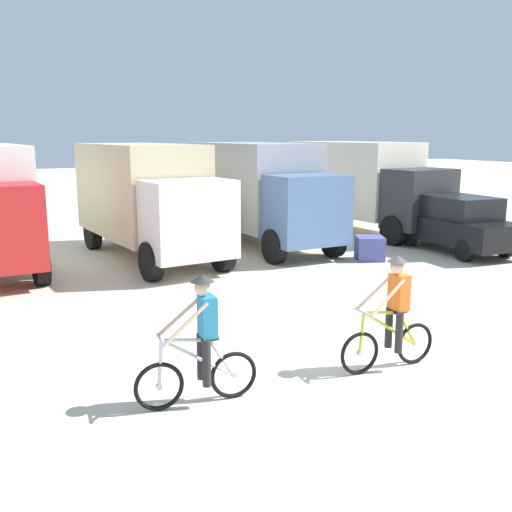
{
  "coord_description": "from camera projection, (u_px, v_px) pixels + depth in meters",
  "views": [
    {
      "loc": [
        -6.1,
        -7.13,
        3.63
      ],
      "look_at": [
        -0.58,
        3.71,
        1.1
      ],
      "focal_mm": 41.18,
      "sensor_mm": 36.0,
      "label": 1
    }
  ],
  "objects": [
    {
      "name": "box_truck_grey_hauler",
      "position": [
        261.0,
        189.0,
        19.24
      ],
      "size": [
        2.49,
        6.79,
        3.35
      ],
      "color": "#9E9EA3",
      "rests_on": "ground"
    },
    {
      "name": "supply_crate",
      "position": [
        370.0,
        248.0,
        17.25
      ],
      "size": [
        1.05,
        1.06,
        0.69
      ],
      "primitive_type": "cube",
      "rotation": [
        0.0,
        0.0,
        2.68
      ],
      "color": "#4C5199",
      "rests_on": "ground"
    },
    {
      "name": "box_truck_cream_rv",
      "position": [
        363.0,
        182.0,
        21.98
      ],
      "size": [
        2.92,
        6.92,
        3.35
      ],
      "color": "beige",
      "rests_on": "ground"
    },
    {
      "name": "box_truck_tan_camper",
      "position": [
        147.0,
        195.0,
        17.23
      ],
      "size": [
        2.91,
        6.92,
        3.35
      ],
      "color": "#CCB78E",
      "rests_on": "ground"
    },
    {
      "name": "cyclist_orange_shirt",
      "position": [
        201.0,
        345.0,
        7.9
      ],
      "size": [
        1.73,
        0.52,
        1.82
      ],
      "color": "black",
      "rests_on": "ground"
    },
    {
      "name": "sedan_parked",
      "position": [
        457.0,
        224.0,
        18.33
      ],
      "size": [
        2.08,
        4.32,
        1.76
      ],
      "color": "black",
      "rests_on": "ground"
    },
    {
      "name": "cyclist_cowboy_hat",
      "position": [
        392.0,
        317.0,
        9.11
      ],
      "size": [
        1.73,
        0.52,
        1.82
      ],
      "color": "black",
      "rests_on": "ground"
    },
    {
      "name": "ground_plane",
      "position": [
        389.0,
        359.0,
        9.67
      ],
      "size": [
        120.0,
        120.0,
        0.0
      ],
      "primitive_type": "plane",
      "color": "beige"
    }
  ]
}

